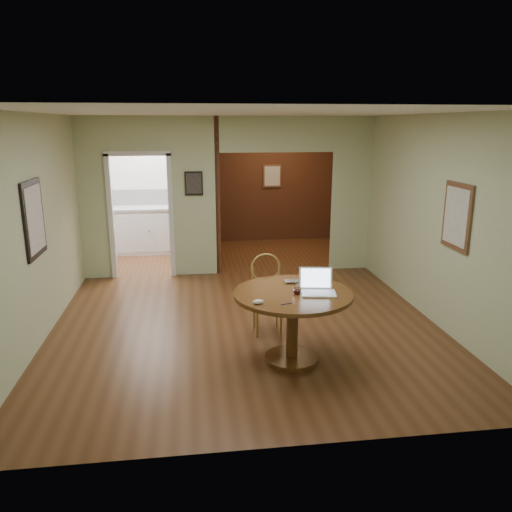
{
  "coord_description": "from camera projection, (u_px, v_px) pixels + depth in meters",
  "views": [
    {
      "loc": [
        -0.67,
        -5.99,
        2.57
      ],
      "look_at": [
        0.1,
        -0.2,
        1.02
      ],
      "focal_mm": 35.0,
      "sensor_mm": 36.0,
      "label": 1
    }
  ],
  "objects": [
    {
      "name": "floor",
      "position": [
        246.0,
        328.0,
        6.49
      ],
      "size": [
        5.0,
        5.0,
        0.0
      ],
      "primitive_type": "plane",
      "color": "#4C2A15",
      "rests_on": "ground"
    },
    {
      "name": "room_shell",
      "position": [
        201.0,
        197.0,
        9.06
      ],
      "size": [
        5.2,
        7.5,
        5.0
      ],
      "color": "white",
      "rests_on": "ground"
    },
    {
      "name": "dining_table",
      "position": [
        293.0,
        310.0,
        5.44
      ],
      "size": [
        1.29,
        1.29,
        0.81
      ],
      "rotation": [
        0.0,
        0.0,
        -0.09
      ],
      "color": "#593B16",
      "rests_on": "ground"
    },
    {
      "name": "chair",
      "position": [
        267.0,
        289.0,
        6.29
      ],
      "size": [
        0.42,
        0.42,
        0.99
      ],
      "rotation": [
        0.0,
        0.0,
        0.0
      ],
      "color": "#AD893D",
      "rests_on": "ground"
    },
    {
      "name": "open_laptop",
      "position": [
        317.0,
        286.0,
        5.37
      ],
      "size": [
        0.4,
        0.37,
        0.25
      ],
      "rotation": [
        0.0,
        0.0,
        -0.17
      ],
      "color": "silver",
      "rests_on": "dining_table"
    },
    {
      "name": "closed_laptop",
      "position": [
        298.0,
        282.0,
        5.69
      ],
      "size": [
        0.31,
        0.21,
        0.02
      ],
      "primitive_type": "imported",
      "rotation": [
        0.0,
        0.0,
        0.05
      ],
      "color": "#ADADB2",
      "rests_on": "dining_table"
    },
    {
      "name": "mouse",
      "position": [
        258.0,
        302.0,
        5.03
      ],
      "size": [
        0.12,
        0.07,
        0.05
      ],
      "primitive_type": "ellipsoid",
      "rotation": [
        0.0,
        0.0,
        0.08
      ],
      "color": "silver",
      "rests_on": "dining_table"
    },
    {
      "name": "wine_glass",
      "position": [
        297.0,
        289.0,
        5.32
      ],
      "size": [
        0.1,
        0.1,
        0.11
      ],
      "primitive_type": null,
      "color": "white",
      "rests_on": "dining_table"
    },
    {
      "name": "pen",
      "position": [
        286.0,
        304.0,
        5.02
      ],
      "size": [
        0.12,
        0.05,
        0.01
      ],
      "primitive_type": "cylinder",
      "rotation": [
        0.0,
        1.57,
        0.32
      ],
      "color": "#0B0C52",
      "rests_on": "dining_table"
    },
    {
      "name": "kitchen_cabinet",
      "position": [
        158.0,
        229.0,
        10.22
      ],
      "size": [
        2.06,
        0.6,
        0.94
      ],
      "color": "white",
      "rests_on": "ground"
    },
    {
      "name": "grocery_bag",
      "position": [
        182.0,
        200.0,
        10.13
      ],
      "size": [
        0.29,
        0.26,
        0.27
      ],
      "primitive_type": "ellipsoid",
      "rotation": [
        0.0,
        0.0,
        0.08
      ],
      "color": "beige",
      "rests_on": "kitchen_cabinet"
    }
  ]
}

